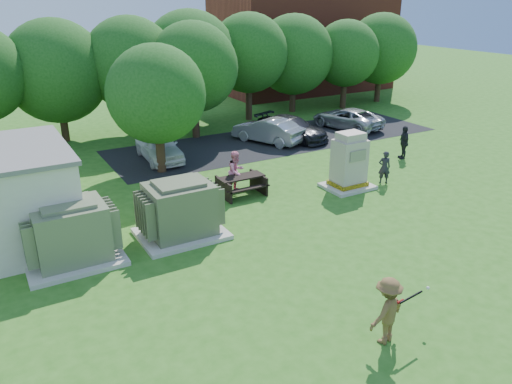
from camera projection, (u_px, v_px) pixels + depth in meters
ground at (320, 271)px, 15.59m from camera, size 120.00×120.00×0.00m
brick_building at (303, 44)px, 44.20m from camera, size 15.00×8.00×8.00m
parking_strip at (278, 140)px, 29.70m from camera, size 20.00×6.00×0.01m
transformer_left at (71, 234)px, 15.84m from camera, size 3.00×2.40×2.07m
transformer_right at (180, 211)px, 17.56m from camera, size 3.00×2.40×2.07m
generator_cabinet at (349, 164)px, 21.93m from camera, size 2.09×1.71×2.54m
picnic_table at (241, 183)px, 21.37m from camera, size 1.98×1.49×0.85m
batter at (387, 311)px, 12.14m from camera, size 1.26×0.89×1.78m
person_by_generator at (384, 167)px, 22.60m from camera, size 0.66×0.58×1.53m
person_at_picnic at (236, 171)px, 21.64m from camera, size 1.06×0.95×1.82m
person_walking_right at (404, 142)px, 26.03m from camera, size 0.81×1.10×1.74m
car_white at (159, 146)px, 25.91m from camera, size 1.95×4.37×1.46m
car_silver_a at (268, 130)px, 28.93m from camera, size 3.12×4.56×1.42m
car_dark at (292, 128)px, 29.54m from camera, size 3.31×5.01×1.35m
car_silver_b at (347, 118)px, 31.99m from camera, size 3.16×5.10×1.32m
batting_equipment at (412, 296)px, 12.28m from camera, size 1.41×0.38×0.24m
tree_row at (161, 65)px, 29.77m from camera, size 41.30×13.30×7.30m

